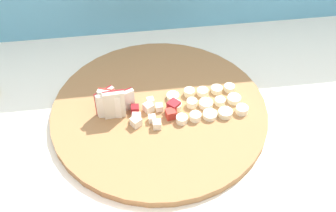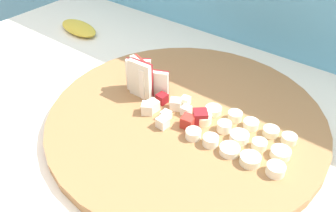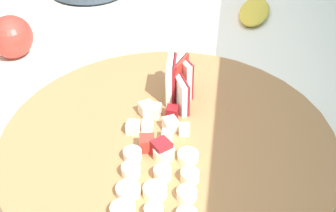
% 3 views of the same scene
% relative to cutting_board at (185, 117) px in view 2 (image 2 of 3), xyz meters
% --- Properties ---
extents(tile_backsplash, '(2.40, 0.04, 1.33)m').
position_rel_cutting_board_xyz_m(tile_backsplash, '(0.00, 0.32, -0.22)').
color(tile_backsplash, '#5BA3C1').
rests_on(tile_backsplash, ground).
extents(cutting_board, '(0.46, 0.46, 0.02)m').
position_rel_cutting_board_xyz_m(cutting_board, '(0.00, 0.00, 0.00)').
color(cutting_board, olive).
rests_on(cutting_board, tiled_countertop).
extents(apple_wedge_fan, '(0.08, 0.04, 0.07)m').
position_rel_cutting_board_xyz_m(apple_wedge_fan, '(-0.10, 0.00, 0.04)').
color(apple_wedge_fan, '#B22D23').
rests_on(apple_wedge_fan, cutting_board).
extents(apple_dice_pile, '(0.11, 0.09, 0.02)m').
position_rel_cutting_board_xyz_m(apple_dice_pile, '(-0.01, -0.02, 0.02)').
color(apple_dice_pile, white).
rests_on(apple_dice_pile, cutting_board).
extents(banana_slice_rows, '(0.16, 0.10, 0.01)m').
position_rel_cutting_board_xyz_m(banana_slice_rows, '(0.10, -0.00, 0.01)').
color(banana_slice_rows, white).
rests_on(banana_slice_rows, cutting_board).
extents(banana_peel, '(0.13, 0.08, 0.02)m').
position_rel_cutting_board_xyz_m(banana_peel, '(-0.41, 0.12, 0.00)').
color(banana_peel, gold).
rests_on(banana_peel, tiled_countertop).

